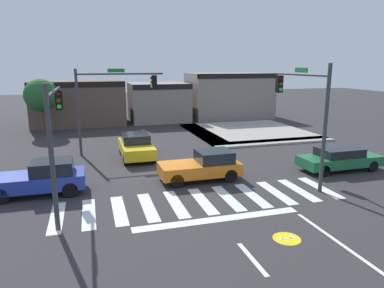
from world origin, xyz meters
The scene contains 13 objects.
ground_plane centered at (0.00, 0.00, 0.00)m, with size 120.00×120.00×0.00m, color #302D30.
crosswalk_near centered at (0.00, -4.50, 0.00)m, with size 12.76×3.16×0.01m.
bike_detector_marking centered at (1.74, -8.65, 0.00)m, with size 0.98×0.98×0.01m.
curb_corner_northeast centered at (8.49, 9.42, 0.07)m, with size 10.00×10.60×0.15m.
storefront_row centered at (2.78, 18.94, 2.30)m, with size 25.24×6.35×5.03m.
traffic_signal_southwest centered at (-5.98, -3.27, 3.70)m, with size 0.32×5.84×5.33m.
traffic_signal_northwest centered at (-3.07, 5.47, 4.02)m, with size 5.75×0.32×5.70m.
traffic_signal_southeast centered at (5.76, -3.14, 4.09)m, with size 0.32×5.01×6.01m.
car_yellow centered at (-1.84, 3.79, 0.78)m, with size 1.92×4.31×1.54m.
car_blue centered at (-6.94, -1.55, 0.79)m, with size 4.19×1.83×1.58m.
car_orange centered at (0.94, -1.68, 0.76)m, with size 4.18×1.88×1.53m.
car_green centered at (8.99, -2.26, 0.69)m, with size 4.72×1.80×1.32m.
roadside_tree centered at (-8.50, 14.00, 3.37)m, with size 2.79×2.79×4.80m.
Camera 1 is at (-4.61, -18.46, 5.93)m, focal length 32.77 mm.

